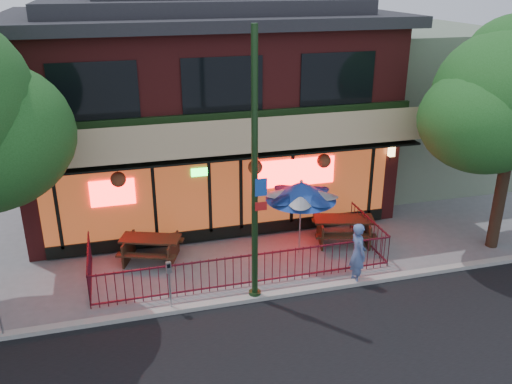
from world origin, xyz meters
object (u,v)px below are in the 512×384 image
picnic_table_left (151,245)px  parking_meter_near (169,278)px  picnic_table_right (343,226)px  pedestrian (358,253)px  street_light (255,188)px  patio_umbrella (301,191)px

picnic_table_left → parking_meter_near: parking_meter_near is taller
picnic_table_right → pedestrian: pedestrian is taller
picnic_table_right → pedestrian: size_ratio=1.23×
street_light → picnic_table_right: 5.06m
street_light → picnic_table_right: (3.58, 2.43, -2.62)m
pedestrian → picnic_table_right: bearing=-15.8°
picnic_table_right → parking_meter_near: (-5.79, -2.43, 0.42)m
patio_umbrella → pedestrian: bearing=-64.3°
pedestrian → parking_meter_near: size_ratio=1.27×
picnic_table_right → parking_meter_near: 6.29m
picnic_table_left → picnic_table_right: picnic_table_right is taller
parking_meter_near → patio_umbrella: bearing=26.3°
street_light → patio_umbrella: 3.06m
patio_umbrella → pedestrian: 2.52m
street_light → pedestrian: street_light is taller
picnic_table_left → pedestrian: 6.07m
street_light → picnic_table_right: bearing=34.2°
patio_umbrella → picnic_table_left: bearing=170.7°
picnic_table_left → patio_umbrella: 4.75m
street_light → parking_meter_near: size_ratio=5.00×
picnic_table_right → street_light: bearing=-145.8°
patio_umbrella → parking_meter_near: (-4.18, -2.06, -1.10)m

